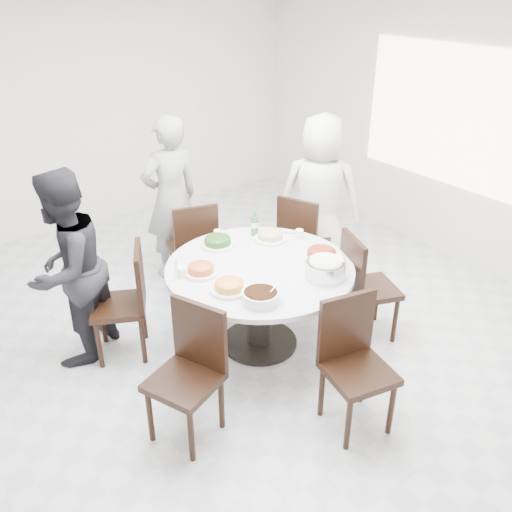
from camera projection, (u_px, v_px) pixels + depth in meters
floor at (210, 337)px, 4.70m from camera, size 6.00×6.00×0.01m
wall_back at (68, 111)px, 6.21m from camera, size 6.00×0.01×2.80m
wall_right at (452, 126)px, 5.61m from camera, size 0.01×6.00×2.80m
window at (452, 117)px, 5.55m from camera, size 0.04×2.20×1.40m
dining_table at (260, 306)px, 4.46m from camera, size 1.50×1.50×0.75m
chair_ne at (305, 239)px, 5.36m from camera, size 0.55×0.55×0.95m
chair_n at (192, 246)px, 5.22m from camera, size 0.51×0.51×0.95m
chair_nw at (119, 303)px, 4.31m from camera, size 0.56×0.56×0.95m
chair_sw at (184, 379)px, 3.51m from camera, size 0.55×0.55×0.95m
chair_s at (359, 370)px, 3.59m from camera, size 0.50×0.50×0.95m
chair_se at (371, 286)px, 4.54m from camera, size 0.54×0.54×0.95m
diner_right at (320, 197)px, 5.39m from camera, size 0.94×0.95×1.66m
diner_middle at (171, 199)px, 5.35m from camera, size 0.61×0.41×1.66m
diner_left at (67, 270)px, 4.15m from camera, size 0.98×0.94×1.59m
dish_greens at (218, 242)px, 4.59m from camera, size 0.29×0.29×0.08m
dish_pale at (270, 236)px, 4.69m from camera, size 0.28×0.28×0.07m
dish_orange at (201, 270)px, 4.16m from camera, size 0.26×0.26×0.07m
dish_redbrown at (321, 254)px, 4.39m from camera, size 0.30×0.30×0.08m
dish_tofu at (229, 287)px, 3.94m from camera, size 0.28×0.28×0.07m
rice_bowl at (325, 270)px, 4.10m from camera, size 0.31×0.31×0.13m
soup_bowl at (261, 297)px, 3.80m from camera, size 0.27×0.27×0.08m
beverage_bottle at (255, 223)px, 4.75m from camera, size 0.07×0.07×0.23m
tea_cups at (219, 236)px, 4.69m from camera, size 0.07×0.07×0.08m
chopsticks at (214, 236)px, 4.76m from camera, size 0.24×0.04×0.01m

